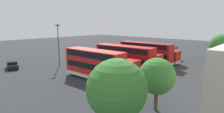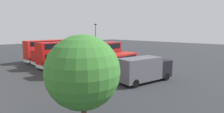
{
  "view_description": "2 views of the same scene",
  "coord_description": "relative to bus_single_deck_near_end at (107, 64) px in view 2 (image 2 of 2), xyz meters",
  "views": [
    {
      "loc": [
        26.88,
        31.15,
        8.47
      ],
      "look_at": [
        -1.29,
        5.2,
        1.43
      ],
      "focal_mm": 28.91,
      "sensor_mm": 36.0,
      "label": 1
    },
    {
      "loc": [
        -27.1,
        28.72,
        6.47
      ],
      "look_at": [
        -1.43,
        2.63,
        1.18
      ],
      "focal_mm": 28.38,
      "sensor_mm": 36.0,
      "label": 2
    }
  ],
  "objects": [
    {
      "name": "waste_bin_yellow",
      "position": [
        7.2,
        -8.33,
        -1.15
      ],
      "size": [
        0.6,
        0.6,
        0.95
      ],
      "primitive_type": "cylinder",
      "color": "#197F33",
      "rests_on": "ground"
    },
    {
      "name": "car_hatchback_silver",
      "position": [
        11.72,
        -12.32,
        -0.92
      ],
      "size": [
        3.66,
        4.63,
        1.43
      ],
      "color": "silver",
      "rests_on": "ground"
    },
    {
      "name": "bus_single_deck_third",
      "position": [
        7.11,
        -0.61,
        0.0
      ],
      "size": [
        3.23,
        11.96,
        2.95
      ],
      "color": "#A51919",
      "rests_on": "ground"
    },
    {
      "name": "ground_plane",
      "position": [
        8.75,
        -11.03,
        -1.62
      ],
      "size": [
        140.0,
        140.0,
        0.0
      ],
      "primitive_type": "plane",
      "color": "#2D3033"
    },
    {
      "name": "bus_double_decker_sixth",
      "position": [
        17.77,
        -0.05,
        0.82
      ],
      "size": [
        3.12,
        10.66,
        4.55
      ],
      "color": "red",
      "rests_on": "ground"
    },
    {
      "name": "bus_double_decker_second",
      "position": [
        3.36,
        -0.05,
        0.83
      ],
      "size": [
        3.13,
        11.49,
        4.55
      ],
      "color": "#A51919",
      "rests_on": "ground"
    },
    {
      "name": "tree_midleft",
      "position": [
        -9.37,
        11.2,
        2.26
      ],
      "size": [
        4.76,
        4.76,
        6.27
      ],
      "color": "#4C3823",
      "rests_on": "ground"
    },
    {
      "name": "bus_single_deck_near_end",
      "position": [
        0.0,
        0.0,
        0.0
      ],
      "size": [
        2.83,
        11.47,
        2.95
      ],
      "color": "red",
      "rests_on": "ground"
    },
    {
      "name": "bus_single_deck_fifth",
      "position": [
        14.06,
        -0.53,
        -0.0
      ],
      "size": [
        2.82,
        11.43,
        2.95
      ],
      "color": "#B71411",
      "rests_on": "ground"
    },
    {
      "name": "bus_double_decker_fourth",
      "position": [
        10.62,
        0.08,
        0.83
      ],
      "size": [
        3.34,
        11.52,
        4.55
      ],
      "color": "#B71411",
      "rests_on": "ground"
    },
    {
      "name": "car_small_green",
      "position": [
        23.91,
        -16.52,
        -0.92
      ],
      "size": [
        2.78,
        4.26,
        1.43
      ],
      "color": "black",
      "rests_on": "ground"
    },
    {
      "name": "box_truck_blue",
      "position": [
        -5.88,
        -0.91,
        0.08
      ],
      "size": [
        3.86,
        7.84,
        3.2
      ],
      "color": "#595960",
      "rests_on": "ground"
    },
    {
      "name": "lamp_post_tall",
      "position": [
        16.65,
        -11.85,
        3.2
      ],
      "size": [
        0.7,
        0.3,
        8.27
      ],
      "color": "#38383D",
      "rests_on": "ground"
    }
  ]
}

